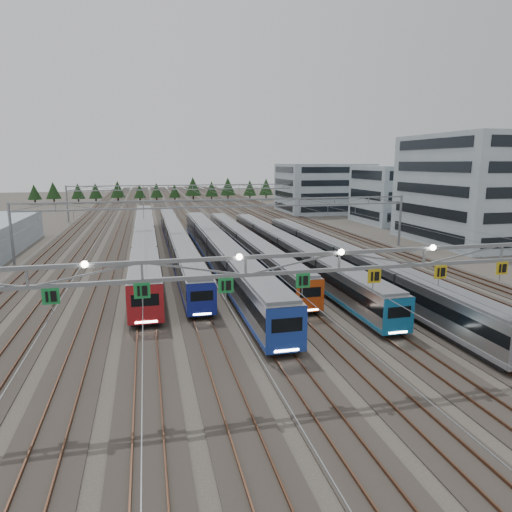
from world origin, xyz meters
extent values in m
plane|color=#47423A|center=(0.00, 0.00, 0.00)|extent=(400.00, 400.00, 0.00)
cube|color=#2D2823|center=(0.00, 100.00, 0.04)|extent=(54.00, 260.00, 0.08)
cube|color=brown|center=(-25.47, 100.00, 0.16)|extent=(0.08, 260.00, 0.16)
cube|color=brown|center=(25.47, 100.00, 0.16)|extent=(0.08, 260.00, 0.16)
cube|color=brown|center=(-0.72, 100.00, 0.16)|extent=(0.08, 260.00, 0.16)
cube|color=brown|center=(0.72, 100.00, 0.16)|extent=(0.08, 260.00, 0.16)
cube|color=black|center=(-11.25, 43.94, 0.42)|extent=(2.39, 65.27, 0.36)
cube|color=#919498|center=(-11.25, 43.94, 2.17)|extent=(2.81, 66.60, 3.16)
cube|color=black|center=(-11.25, 43.94, 2.55)|extent=(2.87, 66.26, 0.95)
cube|color=#A3191D|center=(-11.25, 43.94, 0.84)|extent=(2.86, 66.26, 0.35)
cube|color=slate|center=(-11.25, 43.94, 3.86)|extent=(2.53, 65.27, 0.25)
cube|color=#A3191D|center=(-11.25, 10.69, 2.17)|extent=(2.83, 0.12, 3.16)
cube|color=black|center=(-11.25, 10.66, 2.55)|extent=(2.11, 0.10, 0.95)
cube|color=white|center=(-11.25, 10.63, 0.79)|extent=(1.69, 0.06, 0.15)
cube|color=black|center=(-6.75, 42.26, 0.40)|extent=(2.10, 59.90, 0.32)
cube|color=#919498|center=(-6.75, 42.26, 1.94)|extent=(2.47, 61.12, 2.78)
cube|color=black|center=(-6.75, 42.26, 2.27)|extent=(2.53, 60.82, 0.84)
cube|color=navy|center=(-6.75, 42.26, 0.77)|extent=(2.52, 60.82, 0.31)
cube|color=slate|center=(-6.75, 42.26, 3.42)|extent=(2.22, 59.90, 0.22)
cube|color=navy|center=(-6.75, 11.75, 1.94)|extent=(2.49, 0.12, 2.78)
cube|color=black|center=(-6.75, 11.72, 2.27)|extent=(1.85, 0.10, 0.84)
cube|color=white|center=(-6.75, 11.69, 0.73)|extent=(1.48, 0.06, 0.13)
cube|color=black|center=(-2.25, 31.78, 0.42)|extent=(2.39, 56.80, 0.36)
cube|color=#919498|center=(-2.25, 31.78, 2.17)|extent=(2.81, 57.95, 3.16)
cube|color=black|center=(-2.25, 31.78, 2.55)|extent=(2.87, 57.66, 0.95)
cube|color=#1D3BA1|center=(-2.25, 31.78, 0.84)|extent=(2.86, 57.66, 0.35)
cube|color=slate|center=(-2.25, 31.78, 3.85)|extent=(2.53, 56.80, 0.25)
cube|color=#1D3BA1|center=(-2.25, 2.85, 2.17)|extent=(2.83, 0.12, 3.16)
cube|color=black|center=(-2.25, 2.82, 2.55)|extent=(2.11, 0.10, 0.95)
cube|color=white|center=(-2.25, 2.79, 0.79)|extent=(1.69, 0.06, 0.15)
cube|color=black|center=(2.25, 36.48, 0.40)|extent=(2.10, 50.70, 0.32)
cube|color=#919498|center=(2.25, 36.48, 1.94)|extent=(2.48, 51.74, 2.79)
cube|color=black|center=(2.25, 36.48, 2.28)|extent=(2.54, 51.48, 0.84)
cube|color=#CC4412|center=(2.25, 36.48, 0.77)|extent=(2.53, 51.48, 0.31)
cube|color=slate|center=(2.25, 36.48, 3.42)|extent=(2.23, 50.70, 0.22)
cube|color=#CC4412|center=(2.25, 10.66, 1.94)|extent=(2.50, 0.12, 2.79)
cube|color=black|center=(2.25, 10.63, 2.28)|extent=(1.86, 0.10, 0.84)
cube|color=white|center=(2.25, 10.60, 0.73)|extent=(1.49, 0.06, 0.13)
cube|color=black|center=(6.75, 31.85, 0.40)|extent=(2.10, 54.21, 0.32)
cube|color=#919498|center=(6.75, 31.85, 1.94)|extent=(2.47, 55.31, 2.77)
cube|color=black|center=(6.75, 31.85, 2.27)|extent=(2.53, 55.04, 0.84)
cube|color=#1769A1|center=(6.75, 31.85, 0.77)|extent=(2.52, 55.04, 0.31)
cube|color=slate|center=(6.75, 31.85, 3.41)|extent=(2.22, 54.21, 0.22)
cube|color=#1769A1|center=(6.75, 4.24, 1.94)|extent=(2.49, 0.12, 2.77)
cube|color=black|center=(6.75, 4.21, 2.27)|extent=(1.85, 0.10, 0.84)
cube|color=white|center=(6.75, 4.18, 0.72)|extent=(1.48, 0.06, 0.13)
cube|color=black|center=(11.25, 24.01, 0.40)|extent=(2.13, 52.75, 0.32)
cube|color=#919498|center=(11.25, 24.01, 1.96)|extent=(2.50, 53.83, 2.81)
cube|color=black|center=(11.25, 24.01, 2.30)|extent=(2.56, 53.56, 0.85)
cube|color=gray|center=(11.25, 24.01, 0.78)|extent=(2.55, 53.56, 0.31)
cube|color=slate|center=(11.25, 24.01, 3.46)|extent=(2.25, 52.75, 0.22)
cube|color=gray|center=(0.00, 0.00, 7.80)|extent=(56.00, 0.22, 0.22)
cube|color=gray|center=(0.00, 0.00, 6.80)|extent=(56.00, 0.22, 0.22)
cube|color=#1A863C|center=(-15.75, -0.12, 6.30)|extent=(0.85, 0.06, 0.85)
cube|color=#1A863C|center=(-11.25, -0.12, 6.30)|extent=(0.85, 0.06, 0.85)
cube|color=#1A863C|center=(-6.75, -0.12, 6.30)|extent=(0.85, 0.06, 0.85)
cube|color=#1A863C|center=(-2.25, -0.12, 6.30)|extent=(0.85, 0.06, 0.85)
cube|color=gold|center=(2.25, -0.12, 6.30)|extent=(0.85, 0.06, 0.85)
cube|color=gold|center=(6.75, -0.12, 6.30)|extent=(0.85, 0.06, 0.85)
cube|color=gold|center=(11.25, -0.12, 6.30)|extent=(0.85, 0.06, 0.85)
cylinder|color=gray|center=(-28.00, 40.00, 4.00)|extent=(0.36, 0.36, 8.00)
cylinder|color=gray|center=(28.00, 40.00, 4.00)|extent=(0.36, 0.36, 8.00)
cube|color=gray|center=(0.00, 40.00, 7.80)|extent=(56.00, 0.22, 0.22)
cube|color=gray|center=(0.00, 40.00, 6.80)|extent=(56.00, 0.22, 0.22)
cylinder|color=gray|center=(-28.00, 85.00, 4.00)|extent=(0.36, 0.36, 8.00)
cylinder|color=gray|center=(28.00, 85.00, 4.00)|extent=(0.36, 0.36, 8.00)
cube|color=gray|center=(0.00, 85.00, 7.80)|extent=(56.00, 0.22, 0.22)
cube|color=gray|center=(0.00, 85.00, 6.80)|extent=(56.00, 0.22, 0.22)
cube|color=#90A3AC|center=(41.89, 40.20, 8.71)|extent=(18.00, 22.00, 17.41)
cube|color=#90A3AC|center=(41.75, 65.68, 6.15)|extent=(14.00, 16.00, 12.30)
cube|color=#90A3AC|center=(35.13, 90.24, 6.35)|extent=(22.00, 18.00, 12.69)
camera|label=1|loc=(-10.82, -24.17, 12.94)|focal=32.00mm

